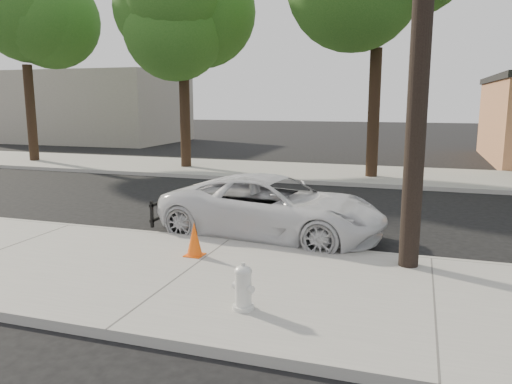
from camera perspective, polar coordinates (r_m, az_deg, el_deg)
ground at (r=12.47m, az=0.45°, el=-3.55°), size 120.00×120.00×0.00m
near_sidewalk at (r=8.62m, az=-8.34°, el=-9.63°), size 90.00×4.40×0.15m
far_sidewalk at (r=20.57m, az=7.63°, el=2.16°), size 90.00×5.00×0.15m
curb_near at (r=10.54m, az=-3.02°, el=-5.78°), size 90.00×0.12×0.16m
building_far at (r=39.42m, az=-19.09°, el=9.17°), size 14.00×8.00×5.00m
tree_a at (r=26.31m, az=-24.93°, el=17.21°), size 4.65×4.50×9.00m
tree_b at (r=21.98m, az=-8.09°, el=18.57°), size 4.34×4.20×8.45m
police_cruiser at (r=11.04m, az=1.94°, el=-1.73°), size 5.19×2.84×1.38m
fire_hydrant at (r=7.04m, az=-1.47°, el=-10.92°), size 0.34×0.31×0.63m
traffic_cone at (r=9.41m, az=-7.06°, el=-5.40°), size 0.34×0.34×0.64m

